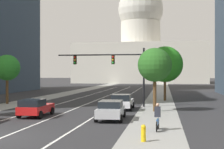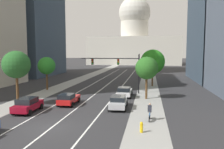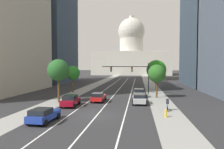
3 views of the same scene
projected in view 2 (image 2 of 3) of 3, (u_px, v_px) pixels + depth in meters
ground_plane at (116, 78)px, 59.44m from camera, size 400.00×400.00×0.00m
sidewalk_left at (80, 79)px, 55.86m from camera, size 3.66×130.00×0.01m
sidewalk_right at (149, 81)px, 53.20m from camera, size 3.66×130.00×0.01m
lane_stripe_left at (89, 86)px, 45.22m from camera, size 0.16×90.00×0.01m
lane_stripe_center at (105, 86)px, 44.70m from camera, size 0.16×90.00×0.01m
lane_stripe_right at (122, 87)px, 44.18m from camera, size 0.16×90.00×0.01m
capitol_building at (134, 42)px, 126.50m from camera, size 48.08×25.43×37.90m
car_crimson at (28, 105)px, 25.42m from camera, size 2.22×4.32×1.60m
car_red at (68, 99)px, 28.90m from camera, size 2.04×4.24×1.48m
car_white at (125, 92)px, 33.96m from camera, size 2.13×4.16×1.57m
car_silver at (118, 102)px, 27.09m from camera, size 2.19×4.57×1.47m
traffic_signal_mast at (119, 65)px, 37.08m from camera, size 9.61×0.39×6.32m
fire_hydrant at (141, 127)px, 18.91m from camera, size 0.26×0.35×0.91m
cyclist at (150, 112)px, 22.22m from camera, size 0.38×1.70×1.72m
street_tree_mid_right at (147, 68)px, 32.32m from camera, size 3.22×3.22×6.00m
street_tree_mid_left at (16, 65)px, 28.15m from camera, size 3.40×3.40×6.81m
street_tree_near_left at (47, 66)px, 40.10m from camera, size 3.04×3.04×5.79m
street_tree_far_right at (153, 62)px, 44.58m from camera, size 4.74×4.74×7.16m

